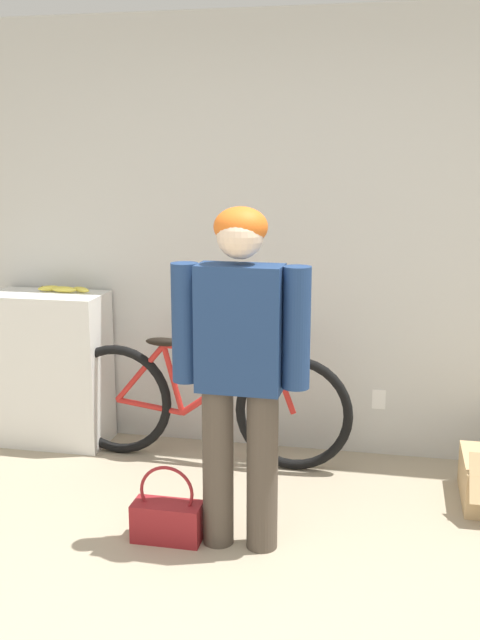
{
  "coord_description": "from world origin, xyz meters",
  "views": [
    {
      "loc": [
        0.61,
        -2.03,
        1.8
      ],
      "look_at": [
        -0.05,
        1.11,
        1.08
      ],
      "focal_mm": 42.0,
      "sensor_mm": 36.0,
      "label": 1
    }
  ],
  "objects_px": {
    "bicycle": "(203,403)",
    "handbag": "(167,518)",
    "person": "(240,356)",
    "banana": "(64,289)"
  },
  "relations": [
    {
      "from": "person",
      "to": "bicycle",
      "type": "xyz_separation_m",
      "value": [
        -0.42,
        0.92,
        -0.56
      ]
    },
    {
      "from": "bicycle",
      "to": "banana",
      "type": "bearing_deg",
      "value": 170.71
    },
    {
      "from": "person",
      "to": "banana",
      "type": "relative_size",
      "value": 4.47
    },
    {
      "from": "bicycle",
      "to": "person",
      "type": "bearing_deg",
      "value": -64.25
    },
    {
      "from": "bicycle",
      "to": "handbag",
      "type": "height_order",
      "value": "bicycle"
    },
    {
      "from": "bicycle",
      "to": "handbag",
      "type": "distance_m",
      "value": 0.99
    },
    {
      "from": "banana",
      "to": "handbag",
      "type": "xyz_separation_m",
      "value": [
        1.0,
        -1.12,
        -0.87
      ]
    },
    {
      "from": "person",
      "to": "handbag",
      "type": "xyz_separation_m",
      "value": [
        -0.35,
        -0.03,
        -0.81
      ]
    },
    {
      "from": "person",
      "to": "handbag",
      "type": "bearing_deg",
      "value": -172.88
    },
    {
      "from": "banana",
      "to": "handbag",
      "type": "bearing_deg",
      "value": -48.47
    }
  ]
}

